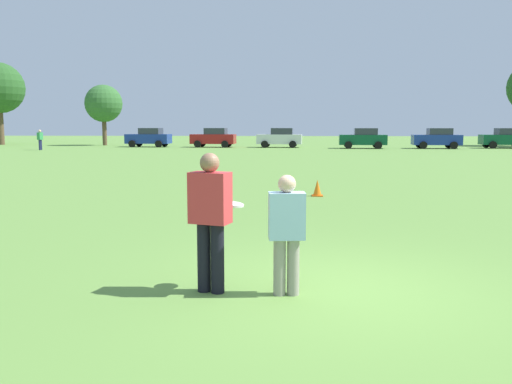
% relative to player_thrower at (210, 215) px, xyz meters
% --- Properties ---
extents(ground_plane, '(199.05, 199.05, 0.00)m').
position_rel_player_thrower_xyz_m(ground_plane, '(1.58, 0.22, -0.97)').
color(ground_plane, '#608C3D').
extents(player_thrower, '(0.53, 0.40, 1.72)m').
position_rel_player_thrower_xyz_m(player_thrower, '(0.00, 0.00, 0.00)').
color(player_thrower, black).
rests_on(player_thrower, ground).
extents(player_defender, '(0.45, 0.29, 1.46)m').
position_rel_player_thrower_xyz_m(player_defender, '(0.93, -0.04, -0.15)').
color(player_defender, gray).
rests_on(player_defender, ground).
extents(frisbee, '(0.27, 0.27, 0.07)m').
position_rel_player_thrower_xyz_m(frisbee, '(0.25, 0.24, 0.09)').
color(frisbee, white).
extents(traffic_cone, '(0.32, 0.32, 0.48)m').
position_rel_player_thrower_xyz_m(traffic_cone, '(1.70, 9.10, -0.74)').
color(traffic_cone, '#D8590C').
rests_on(traffic_cone, ground).
extents(parked_car_near_left, '(4.29, 2.38, 1.82)m').
position_rel_player_thrower_xyz_m(parked_car_near_left, '(-12.99, 44.17, -0.05)').
color(parked_car_near_left, navy).
rests_on(parked_car_near_left, ground).
extents(parked_car_mid_left, '(4.29, 2.38, 1.82)m').
position_rel_player_thrower_xyz_m(parked_car_mid_left, '(-6.63, 43.96, -0.05)').
color(parked_car_mid_left, maroon).
rests_on(parked_car_mid_left, ground).
extents(parked_car_center, '(4.29, 2.38, 1.82)m').
position_rel_player_thrower_xyz_m(parked_car_center, '(-0.31, 43.84, -0.05)').
color(parked_car_center, silver).
rests_on(parked_car_center, ground).
extents(parked_car_mid_right, '(4.29, 2.38, 1.82)m').
position_rel_player_thrower_xyz_m(parked_car_mid_right, '(7.25, 42.16, -0.05)').
color(parked_car_mid_right, '#0C4C2D').
rests_on(parked_car_mid_right, ground).
extents(parked_car_near_right, '(4.29, 2.38, 1.82)m').
position_rel_player_thrower_xyz_m(parked_car_near_right, '(13.84, 42.41, -0.05)').
color(parked_car_near_right, navy).
rests_on(parked_car_near_right, ground).
extents(parked_car_far_right, '(4.29, 2.38, 1.82)m').
position_rel_player_thrower_xyz_m(parked_car_far_right, '(20.20, 43.47, -0.05)').
color(parked_car_far_right, '#0C4C2D').
rests_on(parked_car_far_right, ground).
extents(bystander_sideline_watcher, '(0.34, 0.51, 1.71)m').
position_rel_player_thrower_xyz_m(bystander_sideline_watcher, '(-20.36, 37.03, -0.00)').
color(bystander_sideline_watcher, '#1E234C').
rests_on(bystander_sideline_watcher, ground).
extents(tree_center_elm, '(3.85, 3.85, 6.26)m').
position_rel_player_thrower_xyz_m(tree_center_elm, '(-18.76, 47.99, 3.34)').
color(tree_center_elm, brown).
rests_on(tree_center_elm, ground).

